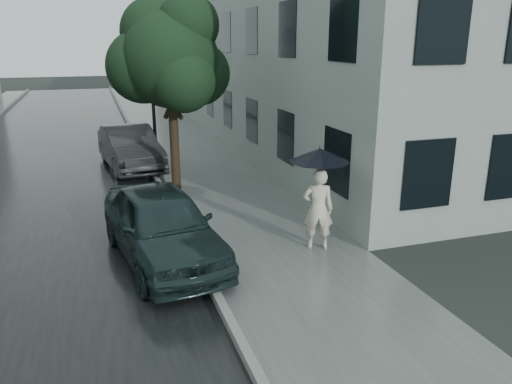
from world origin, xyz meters
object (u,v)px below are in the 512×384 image
object	(u,v)px
lamp_post	(148,86)
car_far	(130,147)
street_tree	(170,58)
car_near	(162,225)
pedestrian	(318,209)

from	to	relation	value
lamp_post	car_far	xyz separation A→B (m)	(-0.78, -0.39, -2.05)
street_tree	car_near	bearing A→B (deg)	-102.07
street_tree	car_far	size ratio (longest dim) A/B	1.26
lamp_post	car_far	world-z (taller)	lamp_post
car_near	car_far	xyz separation A→B (m)	(0.00, 8.01, -0.02)
lamp_post	car_near	world-z (taller)	lamp_post
car_near	lamp_post	bearing A→B (deg)	76.01
car_near	car_far	bearing A→B (deg)	81.30
lamp_post	car_near	xyz separation A→B (m)	(-0.78, -8.40, -2.04)
street_tree	lamp_post	distance (m)	3.43
pedestrian	street_tree	distance (m)	6.68
street_tree	car_far	distance (m)	4.35
car_near	pedestrian	bearing A→B (deg)	-16.91
lamp_post	car_near	distance (m)	8.68
pedestrian	car_near	distance (m)	3.26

